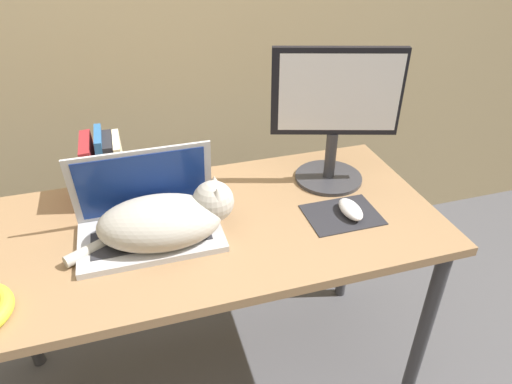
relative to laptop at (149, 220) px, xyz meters
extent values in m
cube|color=#93704C|center=(0.15, 0.00, -0.06)|extent=(1.37, 0.64, 0.03)
cylinder|color=#38383D|center=(0.79, -0.27, -0.42)|extent=(0.04, 0.04, 0.69)
cylinder|color=#38383D|center=(-0.48, 0.27, -0.42)|extent=(0.04, 0.04, 0.69)
cylinder|color=#38383D|center=(0.79, 0.27, -0.42)|extent=(0.04, 0.04, 0.69)
cube|color=#B7B7BC|center=(0.00, -0.03, -0.04)|extent=(0.38, 0.22, 0.02)
cube|color=#28282D|center=(0.00, -0.04, -0.03)|extent=(0.31, 0.12, 0.00)
cube|color=#B7B7BC|center=(0.00, 0.06, 0.08)|extent=(0.38, 0.04, 0.22)
cube|color=navy|center=(0.00, 0.06, 0.08)|extent=(0.35, 0.03, 0.19)
ellipsoid|color=#B2ADA3|center=(0.03, -0.05, 0.02)|extent=(0.34, 0.22, 0.13)
sphere|color=#B2ADA3|center=(0.18, -0.03, 0.05)|extent=(0.11, 0.11, 0.11)
cone|color=#B2ADA3|center=(0.19, 0.00, 0.09)|extent=(0.04, 0.04, 0.03)
cone|color=#B2ADA3|center=(0.18, -0.07, 0.09)|extent=(0.04, 0.04, 0.03)
cylinder|color=#B2ADA3|center=(-0.16, -0.05, -0.03)|extent=(0.14, 0.10, 0.03)
cylinder|color=#333338|center=(0.60, 0.13, -0.04)|extent=(0.22, 0.22, 0.01)
cylinder|color=#333338|center=(0.60, 0.13, 0.04)|extent=(0.04, 0.04, 0.16)
cube|color=black|center=(0.60, 0.13, 0.26)|extent=(0.38, 0.14, 0.27)
cube|color=white|center=(0.60, 0.12, 0.26)|extent=(0.34, 0.11, 0.24)
cube|color=#232328|center=(0.55, -0.07, -0.04)|extent=(0.21, 0.16, 0.00)
ellipsoid|color=silver|center=(0.57, -0.08, -0.03)|extent=(0.06, 0.11, 0.03)
cube|color=maroon|center=(-0.14, 0.23, 0.05)|extent=(0.04, 0.16, 0.20)
cube|color=#285B93|center=(-0.11, 0.23, 0.06)|extent=(0.03, 0.14, 0.22)
cube|color=#232328|center=(-0.08, 0.23, 0.05)|extent=(0.03, 0.13, 0.20)
cube|color=beige|center=(-0.05, 0.23, 0.05)|extent=(0.02, 0.14, 0.19)
camera|label=1|loc=(-0.01, -1.05, 0.74)|focal=32.00mm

